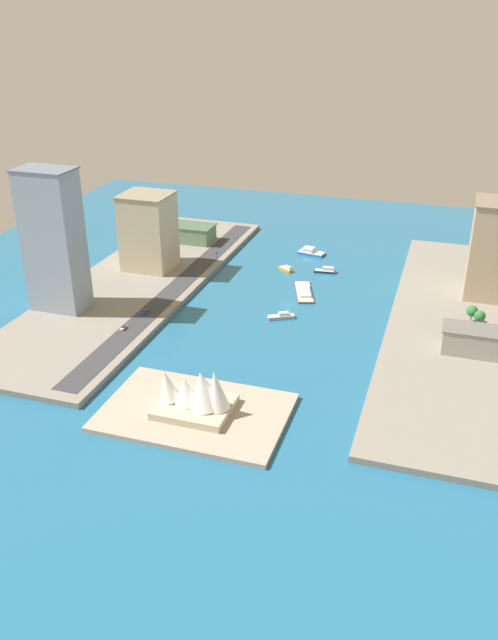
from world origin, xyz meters
TOP-DOWN VIEW (x-y plane):
  - ground_plane at (0.00, 0.00)m, footprint 440.00×440.00m
  - quay_west at (-87.72, 0.00)m, footprint 70.00×240.00m
  - quay_east at (87.72, 0.00)m, footprint 70.00×240.00m
  - peninsula_point at (8.43, 109.06)m, footprint 70.54×47.26m
  - road_strip at (62.78, 0.00)m, footprint 11.82×228.00m
  - barge_flat_brown at (-4.24, -17.59)m, footprint 17.13×30.24m
  - yacht_sleek_gray at (-0.70, 16.80)m, footprint 14.16×9.58m
  - patrol_launch_navy at (-9.20, -51.75)m, footprint 13.60×5.34m
  - water_taxi_orange at (13.88, -47.26)m, footprint 10.36×8.05m
  - catamaran_blue at (6.42, -79.68)m, footprint 18.46×10.53m
  - office_block_beige at (89.92, -22.38)m, footprint 27.93×26.61m
  - carpark_squat_concrete at (-96.16, 29.32)m, footprint 36.10×14.82m
  - tower_tall_glass at (108.41, 42.92)m, footprint 27.62×18.32m
  - terminal_long_green at (91.17, -73.30)m, footprint 42.18×18.96m
  - hatchback_blue at (64.59, 37.04)m, footprint 2.15×4.84m
  - van_white at (66.40, 56.64)m, footprint 1.87×4.51m
  - traffic_light_waterfront at (55.61, -41.48)m, footprint 0.36×0.36m
  - opera_landmark at (7.49, 109.06)m, footprint 30.53×23.40m
  - park_tree_cluster at (-92.67, 0.48)m, footprint 8.83×12.02m

SIDE VIEW (x-z plane):
  - ground_plane at x=0.00m, z-range 0.00..0.00m
  - peninsula_point at x=8.43m, z-range 0.00..2.00m
  - barge_flat_brown at x=-4.24m, z-range -0.31..2.31m
  - yacht_sleek_gray at x=-0.70m, z-range -0.53..2.90m
  - water_taxi_orange at x=13.88m, z-range -0.47..2.92m
  - patrol_launch_navy at x=-9.20m, z-range -0.51..3.04m
  - quay_west at x=-87.72m, z-range 0.00..2.72m
  - quay_east at x=87.72m, z-range 0.00..2.72m
  - catamaran_blue at x=6.42m, z-range -0.63..3.72m
  - road_strip at x=62.78m, z-range 2.72..2.87m
  - hatchback_blue at x=64.59m, z-range 2.86..4.31m
  - van_white at x=66.40m, z-range 2.86..4.33m
  - traffic_light_waterfront at x=55.61m, z-range 3.81..10.31m
  - terminal_long_green at x=91.17m, z-range 2.75..13.56m
  - carpark_squat_concrete at x=-96.16m, z-range 2.75..14.33m
  - park_tree_cluster at x=-92.67m, z-range 4.21..13.48m
  - opera_landmark at x=7.49m, z-range 0.02..19.23m
  - office_block_beige at x=89.92m, z-range 2.75..46.57m
  - tower_tall_glass at x=108.41m, z-range 2.75..73.58m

